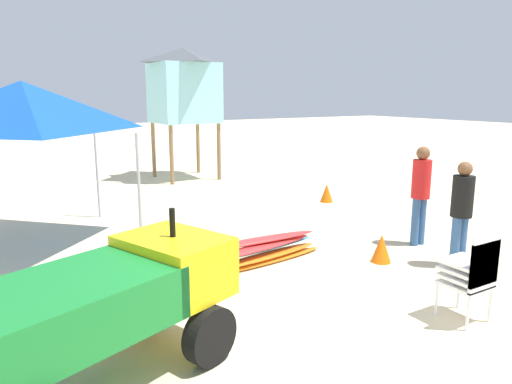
{
  "coord_description": "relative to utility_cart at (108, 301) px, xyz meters",
  "views": [
    {
      "loc": [
        -3.04,
        -3.66,
        2.64
      ],
      "look_at": [
        0.55,
        2.27,
        1.2
      ],
      "focal_mm": 33.39,
      "sensor_mm": 36.0,
      "label": 1
    }
  ],
  "objects": [
    {
      "name": "ground",
      "position": [
        2.1,
        -0.51,
        -0.78
      ],
      "size": [
        80.0,
        80.0,
        0.0
      ],
      "primitive_type": "plane",
      "color": "beige"
    },
    {
      "name": "utility_cart",
      "position": [
        0.0,
        0.0,
        0.0
      ],
      "size": [
        2.8,
        2.03,
        1.5
      ],
      "color": "#197A2D",
      "rests_on": "ground"
    },
    {
      "name": "stacked_plastic_chairs",
      "position": [
        3.89,
        -1.04,
        -0.13
      ],
      "size": [
        0.48,
        0.48,
        1.11
      ],
      "color": "white",
      "rests_on": "ground"
    },
    {
      "name": "surfboard_pile",
      "position": [
        2.83,
        1.93,
        -0.58
      ],
      "size": [
        2.47,
        0.7,
        0.4
      ],
      "color": "orange",
      "rests_on": "ground"
    },
    {
      "name": "lifeguard_near_left",
      "position": [
        5.73,
        1.29,
        0.23
      ],
      "size": [
        0.32,
        0.32,
        1.75
      ],
      "color": "#33598C",
      "rests_on": "ground"
    },
    {
      "name": "lifeguard_near_right",
      "position": [
        5.39,
        0.23,
        0.16
      ],
      "size": [
        0.32,
        0.32,
        1.65
      ],
      "color": "#33598C",
      "rests_on": "ground"
    },
    {
      "name": "popup_canopy",
      "position": [
        -0.09,
        4.74,
        1.65
      ],
      "size": [
        2.95,
        2.95,
        2.85
      ],
      "color": "#B2B2B7",
      "rests_on": "ground"
    },
    {
      "name": "lifeguard_tower",
      "position": [
        4.92,
        9.8,
        2.1
      ],
      "size": [
        1.98,
        1.98,
        4.01
      ],
      "color": "olive",
      "rests_on": "ground"
    },
    {
      "name": "traffic_cone_near",
      "position": [
        4.52,
        0.98,
        -0.56
      ],
      "size": [
        0.32,
        0.32,
        0.46
      ],
      "primitive_type": "cone",
      "color": "orange",
      "rests_on": "ground"
    },
    {
      "name": "traffic_cone_far",
      "position": [
        6.55,
        4.8,
        -0.56
      ],
      "size": [
        0.32,
        0.32,
        0.45
      ],
      "primitive_type": "cone",
      "color": "orange",
      "rests_on": "ground"
    }
  ]
}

